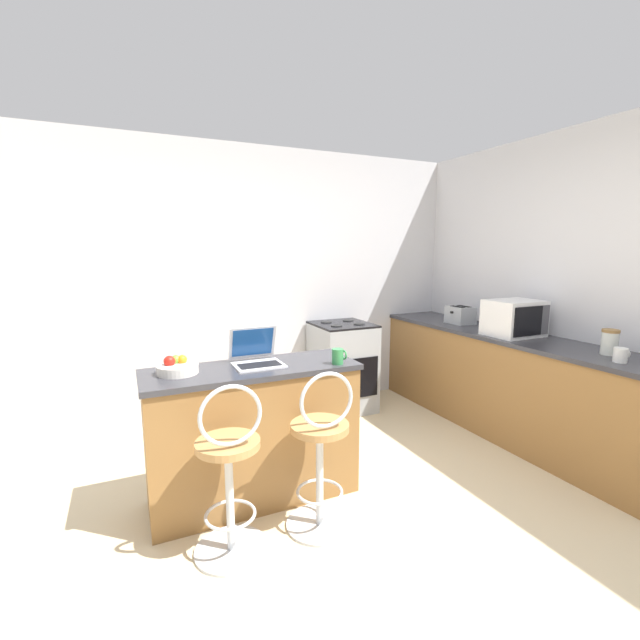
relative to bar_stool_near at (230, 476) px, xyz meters
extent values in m
plane|color=beige|center=(0.75, -0.34, -0.45)|extent=(20.00, 20.00, 0.00)
cube|color=silver|center=(0.75, 2.00, 0.85)|extent=(12.00, 0.06, 2.60)
cube|color=olive|center=(0.26, 0.47, -0.02)|extent=(1.31, 0.46, 0.86)
cube|color=#333338|center=(0.26, 0.47, 0.43)|extent=(1.34, 0.49, 0.03)
cube|color=olive|center=(2.61, 0.56, -0.02)|extent=(0.58, 2.81, 0.86)
cube|color=#333338|center=(2.61, 0.56, 0.43)|extent=(0.61, 2.84, 0.03)
cylinder|color=silver|center=(0.00, 0.02, -0.44)|extent=(0.40, 0.40, 0.02)
cylinder|color=silver|center=(0.00, 0.02, -0.14)|extent=(0.04, 0.04, 0.60)
torus|color=silver|center=(0.00, 0.02, -0.23)|extent=(0.28, 0.28, 0.02)
cylinder|color=#B7844C|center=(0.00, 0.02, 0.17)|extent=(0.34, 0.34, 0.04)
torus|color=silver|center=(0.00, -0.08, 0.36)|extent=(0.32, 0.02, 0.32)
cylinder|color=silver|center=(0.53, 0.02, -0.44)|extent=(0.40, 0.40, 0.02)
cylinder|color=silver|center=(0.53, 0.02, -0.14)|extent=(0.04, 0.04, 0.60)
torus|color=silver|center=(0.53, 0.02, -0.23)|extent=(0.28, 0.28, 0.02)
cylinder|color=#B7844C|center=(0.53, 0.02, 0.17)|extent=(0.34, 0.34, 0.04)
torus|color=silver|center=(0.53, -0.08, 0.36)|extent=(0.32, 0.02, 0.32)
cube|color=silver|center=(0.31, 0.47, 0.45)|extent=(0.31, 0.24, 0.01)
cube|color=black|center=(0.31, 0.45, 0.46)|extent=(0.26, 0.13, 0.00)
cube|color=silver|center=(0.31, 0.61, 0.57)|extent=(0.31, 0.08, 0.22)
cube|color=#19478C|center=(0.31, 0.60, 0.57)|extent=(0.27, 0.07, 0.19)
cube|color=white|center=(2.59, 0.50, 0.60)|extent=(0.44, 0.34, 0.31)
cube|color=black|center=(2.55, 0.33, 0.60)|extent=(0.31, 0.01, 0.24)
cube|color=#4C4C51|center=(2.75, 0.33, 0.60)|extent=(0.09, 0.01, 0.24)
cube|color=#9EA3A8|center=(2.61, 1.17, 0.53)|extent=(0.21, 0.24, 0.17)
cube|color=black|center=(2.56, 1.17, 0.62)|extent=(0.05, 0.17, 0.00)
cube|color=black|center=(2.65, 1.17, 0.62)|extent=(0.05, 0.17, 0.00)
cube|color=black|center=(2.49, 1.17, 0.56)|extent=(0.02, 0.02, 0.02)
cube|color=#9EA3A8|center=(1.53, 1.66, -0.01)|extent=(0.56, 0.58, 0.87)
cube|color=black|center=(1.53, 1.37, -0.05)|extent=(0.47, 0.01, 0.39)
cube|color=black|center=(1.53, 1.66, 0.43)|extent=(0.56, 0.58, 0.02)
cylinder|color=black|center=(1.41, 1.55, 0.45)|extent=(0.11, 0.11, 0.01)
cylinder|color=black|center=(1.66, 1.55, 0.45)|extent=(0.11, 0.11, 0.01)
cylinder|color=black|center=(1.41, 1.78, 0.45)|extent=(0.11, 0.11, 0.01)
cylinder|color=black|center=(1.66, 1.78, 0.45)|extent=(0.11, 0.11, 0.01)
cylinder|color=silver|center=(-0.18, 0.51, 0.47)|extent=(0.24, 0.24, 0.05)
sphere|color=red|center=(-0.22, 0.52, 0.52)|extent=(0.07, 0.07, 0.07)
sphere|color=orange|center=(-0.15, 0.55, 0.52)|extent=(0.06, 0.06, 0.06)
sphere|color=#66B233|center=(-0.18, 0.56, 0.52)|extent=(0.06, 0.06, 0.06)
cylinder|color=silver|center=(2.65, -0.27, 0.52)|extent=(0.11, 0.11, 0.16)
cylinder|color=olive|center=(2.65, -0.27, 0.61)|extent=(0.11, 0.11, 0.02)
cylinder|color=#338447|center=(0.79, 0.30, 0.49)|extent=(0.07, 0.07, 0.10)
torus|color=#338447|center=(0.84, 0.30, 0.50)|extent=(0.01, 0.06, 0.06)
cylinder|color=white|center=(2.50, -0.43, 0.49)|extent=(0.08, 0.08, 0.10)
torus|color=white|center=(2.55, -0.43, 0.50)|extent=(0.01, 0.06, 0.06)
camera|label=1|loc=(-0.44, -2.09, 1.18)|focal=24.00mm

